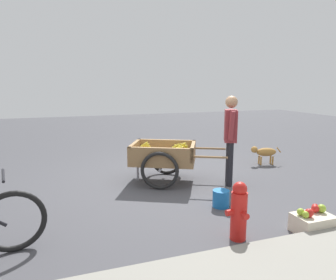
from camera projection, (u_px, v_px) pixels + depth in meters
name	position (u px, v px, depth m)	size (l,w,h in m)	color
ground_plane	(171.00, 181.00, 5.57)	(24.00, 24.00, 0.00)	#47474C
fruit_cart	(164.00, 158.00, 5.47)	(1.81, 1.42, 0.73)	#937047
vendor_person	(230.00, 133.00, 5.25)	(0.33, 0.51, 1.53)	black
dog	(264.00, 152.00, 6.67)	(0.66, 0.27, 0.40)	#AD7A38
fire_hydrant	(239.00, 211.00, 3.44)	(0.25, 0.25, 0.67)	red
plastic_bucket	(221.00, 199.00, 4.39)	(0.24, 0.24, 0.24)	#1966B2
apple_crate	(313.00, 222.00, 3.62)	(0.44, 0.32, 0.32)	beige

